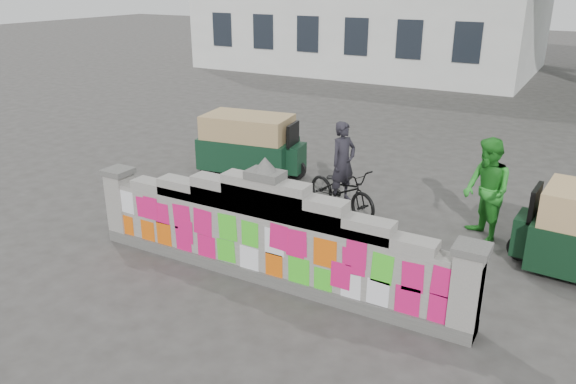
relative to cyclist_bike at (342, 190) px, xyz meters
The scene contains 6 objects.
ground 3.07m from the cyclist_bike, 88.21° to the right, with size 100.00×100.00×0.00m, color #383533.
parapet_wall 3.05m from the cyclist_bike, 88.21° to the right, with size 6.48×0.44×2.01m.
cyclist_bike is the anchor object (origin of this frame).
cyclist_rider 0.33m from the cyclist_bike, behind, with size 0.59×0.39×1.62m, color black.
pedestrian 2.75m from the cyclist_bike, ahead, with size 0.91×0.71×1.88m, color green.
rickshaw_left 3.14m from the cyclist_bike, 158.54° to the left, with size 2.64×1.49×1.42m.
Camera 1 is at (4.11, -6.58, 4.44)m, focal length 35.00 mm.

